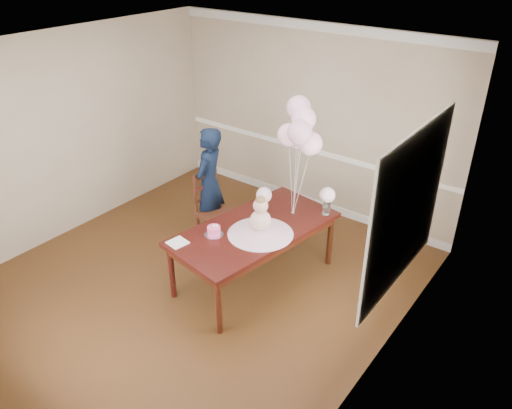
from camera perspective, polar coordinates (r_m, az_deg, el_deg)
name	(u,v)px	position (r m, az deg, el deg)	size (l,w,h in m)	color
floor	(196,282)	(6.14, -6.88, -8.84)	(4.50, 5.00, 0.00)	#361E0D
ceiling	(179,55)	(4.97, -8.77, 16.58)	(4.50, 5.00, 0.02)	white
wall_back	(310,120)	(7.26, 6.22, 9.58)	(4.50, 0.02, 2.70)	tan
wall_left	(64,137)	(7.07, -21.10, 7.26)	(0.02, 5.00, 2.70)	tan
wall_right	(384,254)	(4.34, 14.38, -5.52)	(0.02, 5.00, 2.70)	tan
chair_rail_trim	(308,149)	(7.41, 5.99, 6.28)	(4.50, 0.02, 0.07)	white
crown_molding	(315,26)	(6.93, 6.76, 19.58)	(4.50, 0.02, 0.12)	silver
baseboard_trim	(305,200)	(7.77, 5.68, 0.56)	(4.50, 0.02, 0.12)	silver
window_frame	(408,209)	(4.65, 16.95, -0.52)	(0.02, 1.66, 1.56)	silver
window_blinds	(406,209)	(4.65, 16.74, -0.45)	(0.01, 1.50, 1.40)	white
dining_table_top	(255,229)	(5.75, -0.16, -2.82)	(0.98, 1.96, 0.05)	black
table_apron	(255,234)	(5.79, -0.16, -3.44)	(0.88, 1.86, 0.10)	black
table_leg_fl	(172,272)	(5.77, -9.61, -7.61)	(0.07, 0.07, 0.69)	black
table_leg_fr	(219,307)	(5.23, -4.28, -11.59)	(0.07, 0.07, 0.69)	black
table_leg_bl	(282,216)	(6.74, 2.98, -1.34)	(0.07, 0.07, 0.69)	black
table_leg_br	(330,240)	(6.29, 8.44, -4.06)	(0.07, 0.07, 0.69)	black
baby_skirt	(260,230)	(5.59, 0.51, -2.93)	(0.75, 0.75, 0.10)	#D79EBB
baby_torso	(261,220)	(5.52, 0.52, -1.81)	(0.24, 0.24, 0.24)	pink
baby_head	(261,206)	(5.43, 0.53, -0.12)	(0.17, 0.17, 0.17)	tan
baby_hair	(261,201)	(5.40, 0.53, 0.42)	(0.12, 0.12, 0.12)	brown
cake_platter	(214,235)	(5.61, -4.82, -3.44)	(0.22, 0.22, 0.01)	#B8B9BD
birthday_cake	(214,231)	(5.59, -4.84, -2.98)	(0.15, 0.15, 0.10)	#FF509B
cake_flower_a	(214,226)	(5.55, -4.87, -2.42)	(0.03, 0.03, 0.03)	white
cake_flower_b	(217,226)	(5.54, -4.52, -2.47)	(0.03, 0.03, 0.03)	white
rose_vase_near	(264,208)	(5.96, 0.90, -0.40)	(0.10, 0.10, 0.16)	white
roses_near	(264,195)	(5.88, 0.92, 1.10)	(0.19, 0.19, 0.19)	beige
rose_vase_far	(326,208)	(6.02, 8.06, -0.41)	(0.10, 0.10, 0.16)	silver
roses_far	(327,195)	(5.94, 8.17, 1.08)	(0.19, 0.19, 0.19)	white
napkin	(178,243)	(5.52, -8.95, -4.32)	(0.20, 0.20, 0.01)	white
balloon_weight	(293,213)	(6.01, 4.21, -1.01)	(0.04, 0.04, 0.02)	silver
balloon_a	(289,135)	(5.65, 3.83, 7.92)	(0.27, 0.27, 0.27)	#FFB4C8
balloon_b	(300,132)	(5.46, 5.03, 8.21)	(0.27, 0.27, 0.27)	#E09EBF
balloon_c	(304,119)	(5.58, 5.49, 9.72)	(0.27, 0.27, 0.27)	#FDB3DA
balloon_d	(299,108)	(5.62, 4.91, 10.96)	(0.27, 0.27, 0.27)	#E6A3C5
balloon_e	(310,143)	(5.57, 6.23, 6.97)	(0.27, 0.27, 0.27)	#FFB4D8
balloon_ribbon_a	(291,181)	(5.84, 4.00, 2.67)	(0.00, 0.00, 0.82)	white
balloon_ribbon_b	(296,181)	(5.75, 4.57, 2.72)	(0.00, 0.00, 0.92)	white
balloon_ribbon_c	(298,174)	(5.80, 4.79, 3.50)	(0.00, 0.00, 1.02)	white
balloon_ribbon_d	(295,169)	(5.81, 4.52, 4.11)	(0.00, 0.00, 1.12)	silver
balloon_ribbon_e	(301,185)	(5.81, 5.15, 2.18)	(0.00, 0.00, 0.78)	white
dining_chair_seat	(217,213)	(6.60, -4.50, -1.02)	(0.44, 0.44, 0.05)	#3C1C10
chair_leg_fl	(198,229)	(6.74, -6.60, -2.78)	(0.04, 0.04, 0.43)	#3B1510
chair_leg_fr	(217,239)	(6.50, -4.50, -3.94)	(0.04, 0.04, 0.43)	#37130F
chair_leg_bl	(218,219)	(6.94, -4.36, -1.65)	(0.04, 0.04, 0.43)	#37140F
chair_leg_br	(236,228)	(6.71, -2.25, -2.72)	(0.04, 0.04, 0.43)	#33190D
chair_back_post_l	(195,194)	(6.49, -6.97, 1.24)	(0.04, 0.04, 0.56)	black
chair_back_post_r	(216,185)	(6.70, -4.64, 2.29)	(0.04, 0.04, 0.56)	#38180F
chair_slat_low	(206,197)	(6.65, -5.74, 0.85)	(0.03, 0.40, 0.05)	black
chair_slat_mid	(205,186)	(6.57, -5.81, 2.08)	(0.03, 0.40, 0.05)	#3B1510
chair_slat_top	(205,175)	(6.50, -5.87, 3.34)	(0.03, 0.40, 0.05)	#34190E
woman	(209,184)	(6.64, -5.36, 2.36)	(0.57, 0.38, 1.56)	black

